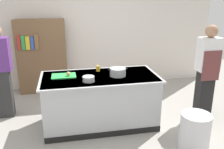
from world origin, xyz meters
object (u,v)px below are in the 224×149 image
object	(u,v)px
mixing_bowl	(89,79)
person_guest	(1,70)
person_chef	(207,70)
bookshelf	(42,57)
trash_bin	(195,132)
onion	(68,74)
stock_pot	(118,72)
juice_cup	(98,69)

from	to	relation	value
mixing_bowl	person_guest	world-z (taller)	person_guest
person_chef	bookshelf	world-z (taller)	person_chef
mixing_bowl	trash_bin	xyz separation A→B (m)	(1.46, -0.80, -0.66)
mixing_bowl	bookshelf	size ratio (longest dim) A/B	0.11
person_guest	trash_bin	bearing A→B (deg)	43.31
person_guest	bookshelf	distance (m)	1.31
bookshelf	onion	bearing A→B (deg)	-72.46
onion	stock_pot	size ratio (longest dim) A/B	0.22
stock_pot	mixing_bowl	world-z (taller)	stock_pot
onion	mixing_bowl	bearing A→B (deg)	-42.39
trash_bin	bookshelf	world-z (taller)	bookshelf
juice_cup	stock_pot	bearing A→B (deg)	-48.74
stock_pot	person_guest	size ratio (longest dim) A/B	0.19
mixing_bowl	juice_cup	world-z (taller)	juice_cup
onion	trash_bin	bearing A→B (deg)	-31.45
stock_pot	mixing_bowl	bearing A→B (deg)	-160.89
trash_bin	person_guest	size ratio (longest dim) A/B	0.33
stock_pot	person_chef	bearing A→B (deg)	-0.82
stock_pot	juice_cup	distance (m)	0.44
juice_cup	person_chef	distance (m)	1.97
person_guest	onion	bearing A→B (deg)	46.09
trash_bin	person_chef	distance (m)	1.34
stock_pot	trash_bin	distance (m)	1.52
onion	person_guest	size ratio (longest dim) A/B	0.04
person_guest	mixing_bowl	bearing A→B (deg)	42.43
person_chef	stock_pot	bearing A→B (deg)	77.82
person_chef	juice_cup	bearing A→B (deg)	68.31
juice_cup	person_guest	xyz separation A→B (m)	(-1.72, 0.37, -0.04)
juice_cup	trash_bin	size ratio (longest dim) A/B	0.17
stock_pot	mixing_bowl	xyz separation A→B (m)	(-0.51, -0.18, -0.03)
person_guest	stock_pot	bearing A→B (deg)	53.67
person_guest	person_chef	bearing A→B (deg)	61.73
onion	person_guest	world-z (taller)	person_guest
stock_pot	juice_cup	size ratio (longest dim) A/B	3.33
person_chef	person_guest	size ratio (longest dim) A/B	1.00
onion	person_guest	xyz separation A→B (m)	(-1.19, 0.60, -0.05)
person_guest	juice_cup	bearing A→B (deg)	60.71
mixing_bowl	person_chef	bearing A→B (deg)	4.08
mixing_bowl	person_guest	distance (m)	1.73
bookshelf	stock_pot	bearing A→B (deg)	-53.35
mixing_bowl	person_chef	distance (m)	2.17
juice_cup	trash_bin	xyz separation A→B (m)	(1.23, -1.31, -0.66)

